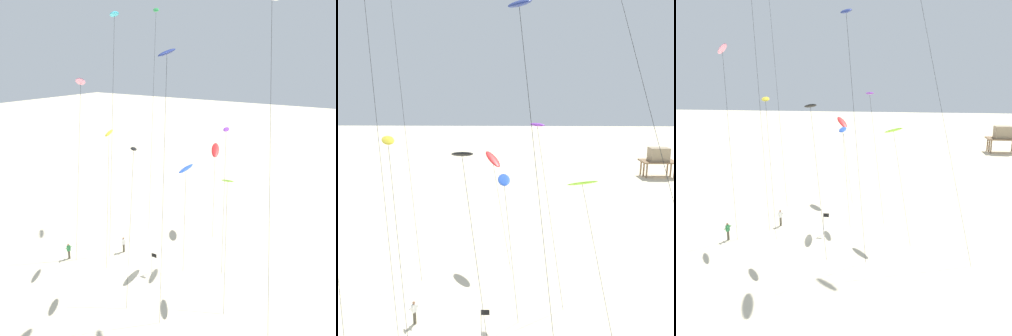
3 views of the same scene
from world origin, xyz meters
TOP-DOWN VIEW (x-y plane):
  - ground_plane at (0.00, 0.00)m, footprint 260.00×260.00m
  - kite_yellow at (-3.25, 0.34)m, footprint 2.30×4.03m
  - kite_navy at (4.55, -1.50)m, footprint 3.09×6.16m
  - kite_blue at (3.60, 3.22)m, footprint 1.67×3.60m
  - kite_cyan at (-5.72, 4.64)m, footprint 3.93×6.96m
  - kite_lime at (8.65, 1.32)m, footprint 2.85×4.67m
  - kite_purple at (6.03, 6.52)m, footprint 2.61×5.09m
  - kite_green at (-6.66, 13.23)m, footprint 4.44×7.88m
  - kite_black at (1.53, -1.99)m, footprint 2.90×5.05m
  - kite_pink at (-7.53, 1.25)m, footprint 3.33×5.78m
  - kite_red at (2.30, 12.15)m, footprint 2.75×5.04m
  - kite_white at (10.32, 4.04)m, footprint 5.91×11.04m
  - kite_flyer_nearest at (-6.20, -3.21)m, footprint 0.66×0.68m
  - kite_flyer_middle at (-2.41, 0.84)m, footprint 0.73×0.73m
  - marker_flag at (2.41, -0.63)m, footprint 0.56×0.05m

SIDE VIEW (x-z plane):
  - ground_plane at x=0.00m, z-range 0.00..0.00m
  - kite_flyer_nearest at x=-6.20m, z-range 0.06..1.73m
  - kite_flyer_middle at x=-2.41m, z-range 0.06..1.73m
  - marker_flag at x=2.41m, z-range 0.44..2.54m
  - kite_red at x=2.30m, z-range 4.29..14.19m
  - kite_blue at x=3.60m, z-range 4.60..14.45m
  - kite_lime at x=8.65m, z-range 4.54..14.86m
  - kite_black at x=1.53m, z-range 5.80..18.41m
  - kite_yellow at x=-3.25m, z-range 6.04..19.01m
  - kite_purple at x=6.03m, z-range 6.26..19.46m
  - kite_pink at x=-7.53m, z-range 8.19..26.11m
  - kite_navy at x=4.55m, z-range 9.57..29.99m
  - kite_cyan at x=-5.72m, z-range 11.46..35.51m
  - kite_white at x=10.32m, z-range 11.27..35.76m
  - kite_green at x=-6.66m, z-range 11.79..37.22m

